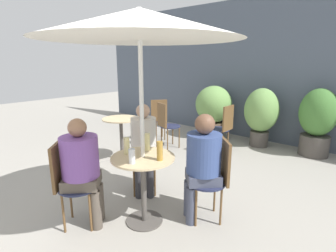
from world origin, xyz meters
TOP-DOWN VIEW (x-y plane):
  - ground_plane at (0.00, 0.00)m, footprint 20.00×20.00m
  - storefront_wall at (0.00, 4.03)m, footprint 10.00×0.06m
  - cafe_table_near at (0.09, 0.17)m, footprint 0.66×0.66m
  - cafe_table_far at (-1.53, 1.23)m, footprint 0.63×0.63m
  - bistro_chair_0 at (0.64, 0.72)m, footprint 0.47×0.47m
  - bistro_chair_1 at (-0.45, 0.72)m, footprint 0.47×0.47m
  - bistro_chair_2 at (-0.45, -0.37)m, footprint 0.47×0.47m
  - bistro_chair_3 at (-0.36, 2.73)m, footprint 0.41×0.41m
  - bistro_chair_4 at (-1.83, 2.52)m, footprint 0.47×0.46m
  - bistro_chair_5 at (-1.36, 2.23)m, footprint 0.44×0.45m
  - seated_person_0 at (0.54, 0.61)m, footprint 0.47×0.47m
  - seated_person_1 at (-0.34, 0.62)m, footprint 0.40×0.40m
  - seated_person_2 at (-0.35, -0.26)m, footprint 0.48×0.48m
  - beer_glass_0 at (0.15, -0.02)m, footprint 0.06×0.06m
  - beer_glass_1 at (0.29, 0.22)m, footprint 0.06×0.06m
  - beer_glass_2 at (-0.01, 0.35)m, footprint 0.06×0.06m
  - beer_glass_3 at (-0.10, 0.13)m, footprint 0.06×0.06m
  - potted_plant_0 at (-1.05, 3.51)m, footprint 0.81×0.81m
  - potted_plant_1 at (0.02, 3.56)m, footprint 0.67×0.67m
  - potted_plant_2 at (1.01, 3.67)m, footprint 0.65×0.65m
  - umbrella at (0.09, 0.17)m, footprint 1.91×1.91m

SIDE VIEW (x-z plane):
  - ground_plane at x=0.00m, z-range 0.00..0.00m
  - cafe_table_far at x=-1.53m, z-range 0.16..0.91m
  - bistro_chair_0 at x=0.64m, z-range 0.08..1.00m
  - bistro_chair_1 at x=-0.45m, z-range 0.08..1.00m
  - bistro_chair_2 at x=-0.45m, z-range 0.08..1.00m
  - bistro_chair_3 at x=-0.36m, z-range 0.08..1.00m
  - bistro_chair_4 at x=-1.83m, z-range 0.08..1.00m
  - bistro_chair_5 at x=-1.36m, z-range 0.08..1.00m
  - cafe_table_near at x=0.09m, z-range 0.17..0.92m
  - potted_plant_2 at x=1.01m, z-range 0.06..1.30m
  - seated_person_2 at x=-0.35m, z-range 0.10..1.27m
  - potted_plant_0 at x=-1.05m, z-range 0.10..1.27m
  - potted_plant_1 at x=0.02m, z-range 0.10..1.29m
  - seated_person_0 at x=0.54m, z-range 0.11..1.30m
  - seated_person_1 at x=-0.34m, z-range 0.11..1.31m
  - beer_glass_0 at x=0.15m, z-range 0.75..0.90m
  - beer_glass_3 at x=-0.10m, z-range 0.75..0.93m
  - beer_glass_2 at x=-0.01m, z-range 0.75..0.94m
  - beer_glass_1 at x=0.29m, z-range 0.75..0.94m
  - storefront_wall at x=0.00m, z-range 0.00..3.00m
  - umbrella at x=0.09m, z-range 0.95..3.12m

